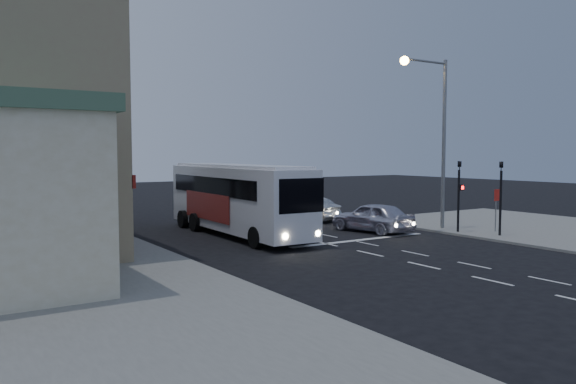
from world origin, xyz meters
TOP-DOWN VIEW (x-y plane):
  - ground at (0.00, 0.00)m, footprint 120.00×120.00m
  - road_markings at (1.29, 3.31)m, footprint 8.00×30.55m
  - tour_bus at (-2.16, 6.73)m, footprint 2.81×11.78m
  - car_suv at (4.39, 3.80)m, footprint 2.57×4.89m
  - car_sedan_a at (4.33, 9.82)m, footprint 2.44×4.63m
  - car_sedan_b at (3.72, 15.72)m, footprint 2.21×4.96m
  - car_sedan_c at (3.82, 21.20)m, footprint 4.04×6.07m
  - car_extra at (4.56, 27.29)m, footprint 1.75×4.35m
  - traffic_signal_main at (7.60, 0.78)m, footprint 0.25×0.35m
  - traffic_signal_side at (8.30, -1.20)m, footprint 0.18×0.15m
  - regulatory_sign at (9.30, -0.24)m, footprint 0.45×0.12m
  - streetlight at (7.34, 2.20)m, footprint 3.32×0.44m
  - street_tree at (-8.21, 15.02)m, footprint 4.00×4.00m

SIDE VIEW (x-z plane):
  - ground at x=0.00m, z-range 0.00..0.00m
  - road_markings at x=1.29m, z-range 0.00..0.01m
  - car_extra at x=4.56m, z-range 0.00..1.41m
  - car_sedan_b at x=3.72m, z-range 0.00..1.41m
  - car_sedan_a at x=4.33m, z-range 0.00..1.45m
  - car_sedan_c at x=3.82m, z-range 0.00..1.55m
  - car_suv at x=4.39m, z-range 0.00..1.59m
  - regulatory_sign at x=9.30m, z-range 0.50..2.70m
  - tour_bus at x=-2.16m, z-range 0.15..3.75m
  - traffic_signal_main at x=7.60m, z-range 0.37..4.47m
  - traffic_signal_side at x=8.30m, z-range 0.37..4.47m
  - street_tree at x=-8.21m, z-range 1.40..7.60m
  - streetlight at x=7.34m, z-range 1.23..10.23m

